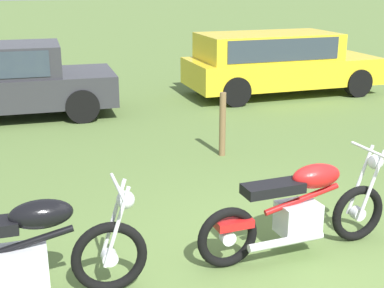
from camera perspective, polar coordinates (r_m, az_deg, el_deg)
ground_plane at (r=5.36m, az=11.51°, el=-12.83°), size 120.00×120.00×0.00m
motorcycle_black at (r=4.70m, az=-17.67°, el=-11.26°), size 2.15×0.64×1.02m
motorcycle_red at (r=5.41m, az=11.42°, el=-6.86°), size 2.11×0.69×1.02m
car_yellow at (r=12.62m, az=8.91°, el=8.98°), size 4.57×2.13×1.43m
fence_post_wooden at (r=8.19m, az=3.28°, el=2.10°), size 0.10×0.10×1.00m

